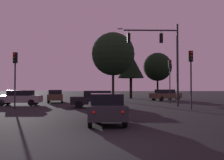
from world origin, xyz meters
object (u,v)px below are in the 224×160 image
Objects in this scene: car_nearside_lane at (106,108)px; car_crossing_right at (20,98)px; car_crossing_left at (96,99)px; tree_center_horizon at (131,66)px; traffic_signal_mast_arm at (162,50)px; traffic_light_median at (191,68)px; car_far_lane at (166,95)px; tree_right_cluster at (113,54)px; car_parked_lot at (55,96)px; traffic_light_corner_right at (170,73)px; tree_behind_sign at (157,67)px; traffic_light_corner_left at (15,69)px.

car_nearside_lane is 15.52m from car_crossing_right.
tree_center_horizon reaches higher than car_crossing_left.
traffic_light_median is at bearing -63.86° from traffic_signal_mast_arm.
car_far_lane is (1.25, 14.09, -2.62)m from traffic_light_median.
car_crossing_left is 0.49× the size of tree_right_cluster.
car_far_lane and car_parked_lot have the same top height.
traffic_light_median is (-0.08, -7.14, -0.01)m from traffic_light_corner_right.
car_parked_lot is (-5.20, 7.80, -0.00)m from car_crossing_left.
traffic_signal_mast_arm reaches higher than traffic_light_median.
traffic_light_corner_right is 18.00m from tree_behind_sign.
traffic_light_corner_left is 7.38m from car_crossing_left.
tree_center_horizon reaches higher than car_crossing_right.
car_parked_lot is at bearing -136.21° from tree_behind_sign.
car_crossing_left is at bearing -127.61° from car_far_lane.
traffic_light_corner_right is 16.12m from car_crossing_right.
car_crossing_right is at bearing 123.85° from car_nearside_lane.
car_crossing_left is 12.69m from tree_right_cluster.
car_crossing_left and car_parked_lot have the same top height.
tree_center_horizon is at bearing 122.98° from car_far_lane.
car_crossing_right is (-7.81, 2.82, -0.00)m from car_crossing_left.
traffic_light_corner_right is 16.78m from car_nearside_lane.
traffic_light_corner_left is 0.97× the size of traffic_light_corner_right.
traffic_light_corner_left is at bearing 132.09° from car_nearside_lane.
traffic_signal_mast_arm is 1.79× the size of car_crossing_right.
traffic_light_corner_right is 1.02× the size of car_far_lane.
car_far_lane is 0.59× the size of tree_behind_sign.
car_crossing_left is at bearing 14.35° from traffic_light_corner_left.
car_crossing_right is (-14.03, 1.68, -4.58)m from traffic_signal_mast_arm.
car_far_lane is 1.09× the size of car_parked_lot.
car_far_lane is 0.64× the size of tree_center_horizon.
traffic_signal_mast_arm is at bearing -85.86° from tree_center_horizon.
car_far_lane is 9.15m from tree_right_cluster.
car_parked_lot is (1.51, 9.52, -2.54)m from traffic_light_corner_left.
car_crossing_right is (-1.10, 4.54, -2.54)m from traffic_light_corner_left.
car_crossing_right is 5.62m from car_parked_lot.
car_crossing_right is at bearing 103.68° from traffic_light_corner_left.
traffic_light_corner_right is (14.66, 6.62, 0.08)m from traffic_light_corner_left.
car_crossing_left is (-0.83, 10.06, 0.00)m from car_nearside_lane.
car_crossing_left is at bearing -169.62° from traffic_signal_mast_arm.
traffic_light_corner_right is at bearing 65.20° from traffic_signal_mast_arm.
car_parked_lot is at bearing 108.66° from car_nearside_lane.
car_far_lane is at bearing 52.39° from car_crossing_left.
traffic_light_median is 0.60× the size of tree_behind_sign.
car_nearside_lane is 0.90× the size of car_crossing_left.
tree_center_horizon reaches higher than car_far_lane.
tree_behind_sign is (2.32, 17.73, 2.08)m from traffic_light_corner_right.
traffic_signal_mast_arm is 14.85m from car_crossing_right.
tree_behind_sign is at bearing 43.79° from car_parked_lot.
tree_center_horizon is at bearing 74.73° from car_crossing_left.
tree_right_cluster is at bearing -126.51° from tree_behind_sign.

